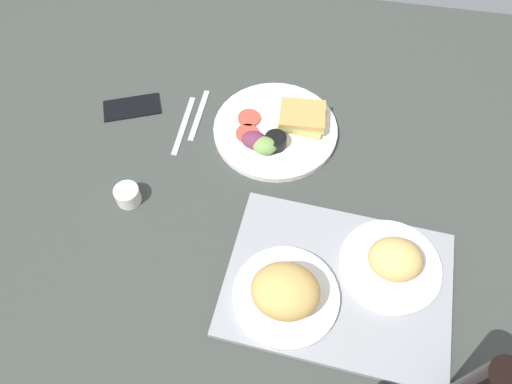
{
  "coord_description": "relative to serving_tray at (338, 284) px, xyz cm",
  "views": [
    {
      "loc": [
        -7.76,
        58.54,
        92.94
      ],
      "look_at": [
        2.0,
        3.0,
        4.0
      ],
      "focal_mm": 33.67,
      "sensor_mm": 36.0,
      "label": 1
    }
  ],
  "objects": [
    {
      "name": "ground_plane",
      "position": [
        17.8,
        -19.83,
        -2.3
      ],
      "size": [
        190.0,
        150.0,
        3.0
      ],
      "primitive_type": "cube",
      "color": "#383D38"
    },
    {
      "name": "serving_tray",
      "position": [
        0.0,
        0.0,
        0.0
      ],
      "size": [
        47.2,
        36.07,
        1.6
      ],
      "primitive_type": "cube",
      "rotation": [
        0.0,
        0.0,
        -0.07
      ],
      "color": "gray",
      "rests_on": "ground_plane"
    },
    {
      "name": "bread_plate_near",
      "position": [
        -10.05,
        -4.75,
        3.87
      ],
      "size": [
        20.71,
        20.71,
        8.69
      ],
      "color": "white",
      "rests_on": "serving_tray"
    },
    {
      "name": "bread_plate_far",
      "position": [
        10.15,
        5.66,
        5.04
      ],
      "size": [
        21.05,
        21.05,
        10.36
      ],
      "color": "white",
      "rests_on": "serving_tray"
    },
    {
      "name": "plate_with_salad",
      "position": [
        17.94,
        -37.3,
        0.82
      ],
      "size": [
        30.65,
        30.65,
        5.4
      ],
      "color": "white",
      "rests_on": "ground_plane"
    },
    {
      "name": "espresso_cup",
      "position": [
        48.19,
        -12.3,
        1.2
      ],
      "size": [
        5.6,
        5.6,
        4.0
      ],
      "primitive_type": "cylinder",
      "color": "silver",
      "rests_on": "ground_plane"
    },
    {
      "name": "fork",
      "position": [
        38.59,
        -39.71,
        -0.55
      ],
      "size": [
        1.69,
        17.02,
        0.5
      ],
      "primitive_type": "cube",
      "rotation": [
        0.0,
        0.0,
        1.55
      ],
      "color": "#B7B7BC",
      "rests_on": "ground_plane"
    },
    {
      "name": "knife",
      "position": [
        41.59,
        -35.71,
        -0.55
      ],
      "size": [
        1.41,
        19.0,
        0.5
      ],
      "primitive_type": "cube",
      "rotation": [
        0.0,
        0.0,
        1.57
      ],
      "color": "#B7B7BC",
      "rests_on": "ground_plane"
    },
    {
      "name": "cell_phone",
      "position": [
        56.25,
        -39.18,
        -0.4
      ],
      "size": [
        16.05,
        12.09,
        0.8
      ],
      "primitive_type": "cube",
      "rotation": [
        0.0,
        0.0,
        0.39
      ],
      "color": "black",
      "rests_on": "ground_plane"
    }
  ]
}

